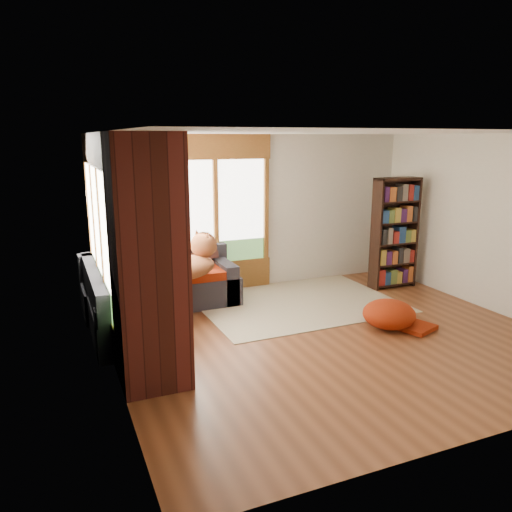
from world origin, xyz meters
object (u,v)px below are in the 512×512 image
object	(u,v)px
bookshelf	(395,233)
pouf	(389,313)
area_rug	(297,302)
sectional_sofa	(156,295)
dog_tan	(191,261)
brick_chimney	(149,264)
dog_brindle	(160,279)

from	to	relation	value
bookshelf	pouf	size ratio (longest dim) A/B	2.65
area_rug	bookshelf	bearing A→B (deg)	3.97
area_rug	pouf	xyz separation A→B (m)	(0.67, -1.43, 0.20)
sectional_sofa	dog_tan	bearing A→B (deg)	-20.68
dog_tan	pouf	bearing A→B (deg)	-60.37
area_rug	dog_tan	bearing A→B (deg)	175.92
brick_chimney	dog_brindle	distance (m)	1.51
sectional_sofa	area_rug	distance (m)	2.21
sectional_sofa	dog_tan	world-z (taller)	dog_tan
pouf	dog_tan	distance (m)	2.88
bookshelf	dog_brindle	xyz separation A→B (m)	(-4.16, -0.53, -0.21)
sectional_sofa	bookshelf	distance (m)	4.15
brick_chimney	bookshelf	world-z (taller)	brick_chimney
pouf	dog_tan	size ratio (longest dim) A/B	0.63
sectional_sofa	dog_brindle	distance (m)	0.83
sectional_sofa	pouf	distance (m)	3.33
brick_chimney	bookshelf	size ratio (longest dim) A/B	1.37
brick_chimney	area_rug	size ratio (longest dim) A/B	0.86
sectional_sofa	dog_tan	xyz separation A→B (m)	(0.49, -0.19, 0.51)
pouf	dog_brindle	xyz separation A→B (m)	(-2.90, 1.04, 0.54)
bookshelf	dog_brindle	bearing A→B (deg)	-172.80
dog_tan	dog_brindle	world-z (taller)	dog_tan
pouf	dog_brindle	bearing A→B (deg)	160.27
bookshelf	pouf	world-z (taller)	bookshelf
brick_chimney	pouf	bearing A→B (deg)	5.34
sectional_sofa	area_rug	xyz separation A→B (m)	(2.16, -0.31, -0.30)
sectional_sofa	pouf	bearing A→B (deg)	-31.39
area_rug	pouf	bearing A→B (deg)	-64.98
bookshelf	sectional_sofa	bearing A→B (deg)	177.58
pouf	dog_brindle	world-z (taller)	dog_brindle
brick_chimney	dog_brindle	xyz separation A→B (m)	(0.38, 1.35, -0.56)
pouf	brick_chimney	bearing A→B (deg)	-174.66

